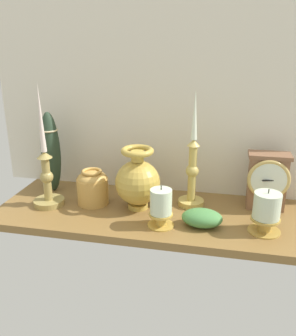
% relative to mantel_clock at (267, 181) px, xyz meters
% --- Properties ---
extents(ground_plane, '(1.00, 0.36, 0.02)m').
position_rel_mantel_clock_xyz_m(ground_plane, '(-0.33, -0.09, -0.11)').
color(ground_plane, brown).
extents(back_wall, '(1.20, 0.02, 0.65)m').
position_rel_mantel_clock_xyz_m(back_wall, '(-0.33, 0.10, 0.23)').
color(back_wall, silver).
rests_on(back_wall, ground_plane).
extents(mantel_clock, '(0.13, 0.08, 0.18)m').
position_rel_mantel_clock_xyz_m(mantel_clock, '(0.00, 0.00, 0.00)').
color(mantel_clock, brown).
rests_on(mantel_clock, ground_plane).
extents(candlestick_tall_left, '(0.10, 0.10, 0.39)m').
position_rel_mantel_clock_xyz_m(candlestick_tall_left, '(-0.68, -0.11, 0.01)').
color(candlestick_tall_left, '#A28D4B').
rests_on(candlestick_tall_left, ground_plane).
extents(candlestick_tall_center, '(0.08, 0.08, 0.37)m').
position_rel_mantel_clock_xyz_m(candlestick_tall_center, '(-0.23, -0.02, 0.02)').
color(candlestick_tall_center, tan).
rests_on(candlestick_tall_center, ground_plane).
extents(brass_vase_bulbous, '(0.14, 0.14, 0.20)m').
position_rel_mantel_clock_xyz_m(brass_vase_bulbous, '(-0.39, -0.08, -0.00)').
color(brass_vase_bulbous, gold).
rests_on(brass_vase_bulbous, ground_plane).
extents(brass_vase_jar, '(0.10, 0.10, 0.11)m').
position_rel_mantel_clock_xyz_m(brass_vase_jar, '(-0.54, -0.08, -0.03)').
color(brass_vase_jar, '#C59446').
rests_on(brass_vase_jar, ground_plane).
extents(pillar_candle_front, '(0.09, 0.09, 0.13)m').
position_rel_mantel_clock_xyz_m(pillar_candle_front, '(-0.01, -0.15, -0.03)').
color(pillar_candle_front, '#B6923E').
rests_on(pillar_candle_front, ground_plane).
extents(pillar_candle_near_clock, '(0.08, 0.08, 0.12)m').
position_rel_mantel_clock_xyz_m(pillar_candle_near_clock, '(-0.30, -0.18, -0.03)').
color(pillar_candle_near_clock, gold).
rests_on(pillar_candle_near_clock, ground_plane).
extents(tall_ceramic_vase, '(0.07, 0.07, 0.28)m').
position_rel_mantel_clock_xyz_m(tall_ceramic_vase, '(-0.71, -0.00, 0.05)').
color(tall_ceramic_vase, '#283C2A').
rests_on(tall_ceramic_vase, ground_plane).
extents(ivy_sprig, '(0.12, 0.08, 0.05)m').
position_rel_mantel_clock_xyz_m(ivy_sprig, '(-0.19, -0.16, -0.07)').
color(ivy_sprig, '#498544').
rests_on(ivy_sprig, ground_plane).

